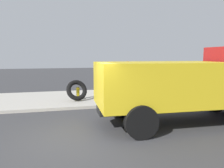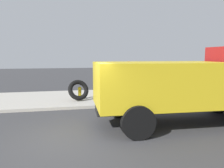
{
  "view_description": "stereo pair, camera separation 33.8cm",
  "coord_description": "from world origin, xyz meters",
  "px_view_note": "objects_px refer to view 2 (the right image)",
  "views": [
    {
      "loc": [
        -0.43,
        -6.44,
        2.65
      ],
      "look_at": [
        1.85,
        2.85,
        1.37
      ],
      "focal_mm": 34.48,
      "sensor_mm": 36.0,
      "label": 1
    },
    {
      "loc": [
        -0.1,
        -6.51,
        2.65
      ],
      "look_at": [
        1.85,
        2.85,
        1.37
      ],
      "focal_mm": 34.48,
      "sensor_mm": 36.0,
      "label": 2
    }
  ],
  "objects_px": {
    "fire_hydrant": "(80,93)",
    "dump_truck_yellow": "(192,83)",
    "loose_tire": "(78,90)",
    "stop_sign": "(128,74)"
  },
  "relations": [
    {
      "from": "fire_hydrant",
      "to": "dump_truck_yellow",
      "type": "relative_size",
      "value": 0.1
    },
    {
      "from": "loose_tire",
      "to": "fire_hydrant",
      "type": "bearing_deg",
      "value": 73.19
    },
    {
      "from": "loose_tire",
      "to": "stop_sign",
      "type": "distance_m",
      "value": 2.94
    },
    {
      "from": "fire_hydrant",
      "to": "stop_sign",
      "type": "distance_m",
      "value": 3.05
    },
    {
      "from": "dump_truck_yellow",
      "to": "stop_sign",
      "type": "bearing_deg",
      "value": 113.84
    },
    {
      "from": "fire_hydrant",
      "to": "dump_truck_yellow",
      "type": "xyz_separation_m",
      "value": [
        4.02,
        -4.81,
        1.07
      ]
    },
    {
      "from": "fire_hydrant",
      "to": "dump_truck_yellow",
      "type": "distance_m",
      "value": 6.36
    },
    {
      "from": "loose_tire",
      "to": "dump_truck_yellow",
      "type": "relative_size",
      "value": 0.17
    },
    {
      "from": "loose_tire",
      "to": "dump_truck_yellow",
      "type": "height_order",
      "value": "dump_truck_yellow"
    },
    {
      "from": "loose_tire",
      "to": "stop_sign",
      "type": "xyz_separation_m",
      "value": [
        2.57,
        -1.06,
        0.94
      ]
    }
  ]
}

